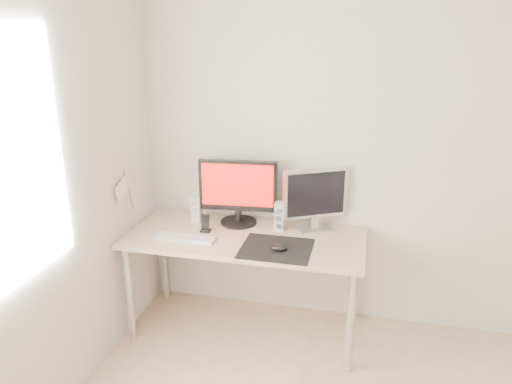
{
  "coord_description": "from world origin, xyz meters",
  "views": [
    {
      "loc": [
        -0.15,
        -1.61,
        2.09
      ],
      "look_at": [
        -0.88,
        1.49,
        1.01
      ],
      "focal_mm": 35.0,
      "sensor_mm": 36.0,
      "label": 1
    }
  ],
  "objects_px": {
    "desk": "(245,246)",
    "keyboard": "(185,237)",
    "main_monitor": "(238,190)",
    "speaker_right": "(280,217)",
    "speaker_left": "(197,209)",
    "phone_dock": "(205,226)",
    "mouse": "(279,248)",
    "second_monitor": "(315,197)"
  },
  "relations": [
    {
      "from": "main_monitor",
      "to": "keyboard",
      "type": "relative_size",
      "value": 1.3
    },
    {
      "from": "speaker_right",
      "to": "keyboard",
      "type": "height_order",
      "value": "speaker_right"
    },
    {
      "from": "main_monitor",
      "to": "keyboard",
      "type": "distance_m",
      "value": 0.5
    },
    {
      "from": "main_monitor",
      "to": "speaker_left",
      "type": "height_order",
      "value": "main_monitor"
    },
    {
      "from": "main_monitor",
      "to": "speaker_right",
      "type": "height_order",
      "value": "main_monitor"
    },
    {
      "from": "keyboard",
      "to": "main_monitor",
      "type": "bearing_deg",
      "value": 50.37
    },
    {
      "from": "main_monitor",
      "to": "phone_dock",
      "type": "height_order",
      "value": "main_monitor"
    },
    {
      "from": "main_monitor",
      "to": "second_monitor",
      "type": "height_order",
      "value": "main_monitor"
    },
    {
      "from": "speaker_left",
      "to": "speaker_right",
      "type": "height_order",
      "value": "same"
    },
    {
      "from": "main_monitor",
      "to": "second_monitor",
      "type": "distance_m",
      "value": 0.54
    },
    {
      "from": "speaker_right",
      "to": "phone_dock",
      "type": "xyz_separation_m",
      "value": [
        -0.49,
        -0.14,
        -0.06
      ]
    },
    {
      "from": "main_monitor",
      "to": "speaker_right",
      "type": "distance_m",
      "value": 0.35
    },
    {
      "from": "second_monitor",
      "to": "speaker_right",
      "type": "relative_size",
      "value": 2.15
    },
    {
      "from": "mouse",
      "to": "second_monitor",
      "type": "xyz_separation_m",
      "value": [
        0.17,
        0.4,
        0.22
      ]
    },
    {
      "from": "keyboard",
      "to": "desk",
      "type": "bearing_deg",
      "value": 19.69
    },
    {
      "from": "desk",
      "to": "keyboard",
      "type": "height_order",
      "value": "keyboard"
    },
    {
      "from": "second_monitor",
      "to": "phone_dock",
      "type": "relative_size",
      "value": 3.52
    },
    {
      "from": "speaker_left",
      "to": "speaker_right",
      "type": "relative_size",
      "value": 1.0
    },
    {
      "from": "keyboard",
      "to": "phone_dock",
      "type": "relative_size",
      "value": 3.43
    },
    {
      "from": "second_monitor",
      "to": "speaker_left",
      "type": "bearing_deg",
      "value": -176.19
    },
    {
      "from": "speaker_left",
      "to": "speaker_right",
      "type": "bearing_deg",
      "value": -1.28
    },
    {
      "from": "desk",
      "to": "speaker_right",
      "type": "distance_m",
      "value": 0.31
    },
    {
      "from": "speaker_left",
      "to": "keyboard",
      "type": "height_order",
      "value": "speaker_left"
    },
    {
      "from": "mouse",
      "to": "speaker_right",
      "type": "xyz_separation_m",
      "value": [
        -0.06,
        0.33,
        0.08
      ]
    },
    {
      "from": "main_monitor",
      "to": "phone_dock",
      "type": "bearing_deg",
      "value": -133.53
    },
    {
      "from": "main_monitor",
      "to": "speaker_left",
      "type": "bearing_deg",
      "value": -173.11
    },
    {
      "from": "mouse",
      "to": "main_monitor",
      "type": "bearing_deg",
      "value": 133.91
    },
    {
      "from": "mouse",
      "to": "speaker_left",
      "type": "bearing_deg",
      "value": 152.67
    },
    {
      "from": "second_monitor",
      "to": "keyboard",
      "type": "height_order",
      "value": "second_monitor"
    },
    {
      "from": "speaker_right",
      "to": "phone_dock",
      "type": "bearing_deg",
      "value": -163.86
    },
    {
      "from": "mouse",
      "to": "keyboard",
      "type": "xyz_separation_m",
      "value": [
        -0.64,
        0.04,
        -0.01
      ]
    },
    {
      "from": "keyboard",
      "to": "phone_dock",
      "type": "height_order",
      "value": "phone_dock"
    },
    {
      "from": "speaker_right",
      "to": "mouse",
      "type": "bearing_deg",
      "value": -80.26
    },
    {
      "from": "second_monitor",
      "to": "speaker_left",
      "type": "height_order",
      "value": "second_monitor"
    },
    {
      "from": "second_monitor",
      "to": "speaker_left",
      "type": "xyz_separation_m",
      "value": [
        -0.84,
        -0.06,
        -0.14
      ]
    },
    {
      "from": "speaker_left",
      "to": "phone_dock",
      "type": "distance_m",
      "value": 0.2
    },
    {
      "from": "second_monitor",
      "to": "speaker_right",
      "type": "height_order",
      "value": "second_monitor"
    },
    {
      "from": "desk",
      "to": "main_monitor",
      "type": "distance_m",
      "value": 0.4
    },
    {
      "from": "second_monitor",
      "to": "phone_dock",
      "type": "xyz_separation_m",
      "value": [
        -0.72,
        -0.21,
        -0.2
      ]
    },
    {
      "from": "mouse",
      "to": "speaker_left",
      "type": "xyz_separation_m",
      "value": [
        -0.66,
        0.34,
        0.08
      ]
    },
    {
      "from": "mouse",
      "to": "desk",
      "type": "height_order",
      "value": "mouse"
    },
    {
      "from": "speaker_right",
      "to": "keyboard",
      "type": "relative_size",
      "value": 0.48
    }
  ]
}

